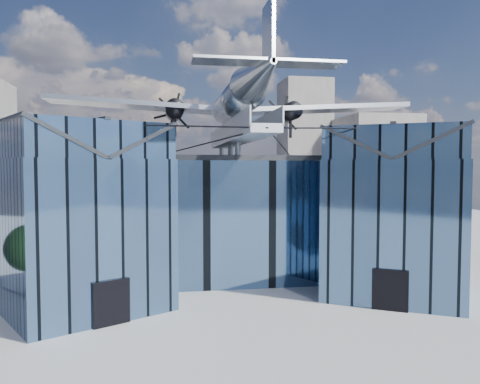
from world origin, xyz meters
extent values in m
plane|color=gray|center=(0.00, 0.00, 0.00)|extent=(120.00, 120.00, 0.00)
cube|color=#45668D|center=(0.00, 9.00, 4.75)|extent=(28.00, 14.00, 9.50)
cube|color=#222529|center=(0.00, 9.00, 9.70)|extent=(28.00, 14.00, 0.40)
cube|color=#45668D|center=(-10.50, -1.00, 4.75)|extent=(11.79, 11.43, 9.50)
cube|color=#45668D|center=(-10.50, -1.00, 10.60)|extent=(11.56, 11.20, 2.20)
cube|color=#222529|center=(-12.45, -2.12, 10.60)|extent=(7.98, 9.23, 2.40)
cube|color=#222529|center=(-8.55, 0.12, 10.60)|extent=(7.98, 9.23, 2.40)
cube|color=#222529|center=(-10.50, -1.00, 11.75)|extent=(4.30, 7.10, 0.18)
cube|color=black|center=(-8.48, -4.51, 1.30)|extent=(2.03, 1.32, 2.60)
cube|color=black|center=(-6.60, 1.25, 4.75)|extent=(0.34, 0.34, 9.50)
cube|color=#45668D|center=(10.50, -1.00, 4.75)|extent=(11.79, 11.43, 9.50)
cube|color=#45668D|center=(10.50, -1.00, 10.60)|extent=(11.56, 11.20, 2.20)
cube|color=#222529|center=(8.55, 0.12, 10.60)|extent=(7.98, 9.23, 2.40)
cube|color=#222529|center=(12.45, -2.12, 10.60)|extent=(7.98, 9.23, 2.40)
cube|color=#222529|center=(10.50, -1.00, 11.75)|extent=(4.30, 7.10, 0.18)
cube|color=black|center=(8.48, -4.51, 1.30)|extent=(2.03, 1.32, 2.60)
cube|color=black|center=(6.60, 1.25, 4.75)|extent=(0.34, 0.34, 9.50)
cube|color=#90959C|center=(0.00, 3.50, 11.10)|extent=(1.80, 21.00, 0.50)
cube|color=#90959C|center=(-0.90, 3.50, 11.75)|extent=(0.08, 21.00, 1.10)
cube|color=#90959C|center=(0.90, 3.50, 11.75)|extent=(0.08, 21.00, 1.10)
cylinder|color=#90959C|center=(0.00, 13.00, 10.43)|extent=(0.44, 0.44, 1.35)
cylinder|color=#90959C|center=(0.00, 7.00, 10.43)|extent=(0.44, 0.44, 1.35)
cylinder|color=#90959C|center=(0.00, 3.00, 10.43)|extent=(0.44, 0.44, 1.35)
cylinder|color=#90959C|center=(0.00, 4.00, 12.05)|extent=(0.70, 0.70, 1.40)
cylinder|color=black|center=(-5.25, -4.00, 11.40)|extent=(10.55, 6.08, 0.69)
cylinder|color=black|center=(5.25, -4.00, 11.40)|extent=(10.55, 6.08, 0.69)
cylinder|color=black|center=(-3.00, 1.50, 10.55)|extent=(6.09, 17.04, 1.19)
cylinder|color=black|center=(3.00, 1.50, 10.55)|extent=(6.09, 17.04, 1.19)
cylinder|color=#A5ABB2|center=(0.00, 4.00, 14.00)|extent=(2.50, 11.00, 2.50)
sphere|color=#A5ABB2|center=(0.00, 9.50, 14.00)|extent=(2.50, 2.50, 2.50)
cube|color=black|center=(0.00, 8.50, 14.69)|extent=(1.60, 1.40, 0.50)
cone|color=#A5ABB2|center=(0.00, -5.00, 14.30)|extent=(2.50, 7.00, 2.50)
cube|color=#A5ABB2|center=(0.00, -7.30, 15.90)|extent=(0.18, 2.40, 3.40)
cube|color=#A5ABB2|center=(0.00, -7.20, 14.50)|extent=(8.00, 1.80, 0.14)
cube|color=#A5ABB2|center=(-7.00, 5.00, 13.70)|extent=(14.00, 3.20, 1.08)
cylinder|color=black|center=(-4.60, 5.60, 13.45)|extent=(1.44, 3.20, 1.44)
cone|color=black|center=(-4.60, 7.40, 13.45)|extent=(0.70, 0.70, 0.70)
cube|color=black|center=(-4.60, 7.55, 13.45)|extent=(1.05, 0.06, 3.33)
cube|color=black|center=(-4.60, 7.55, 13.45)|extent=(2.53, 0.06, 2.53)
cube|color=black|center=(-4.60, 7.55, 13.45)|extent=(3.33, 0.06, 1.05)
cylinder|color=black|center=(-4.60, 5.00, 12.22)|extent=(0.24, 0.24, 1.75)
cube|color=#A5ABB2|center=(7.00, 5.00, 13.70)|extent=(14.00, 3.20, 1.08)
cylinder|color=black|center=(4.60, 5.60, 13.45)|extent=(1.44, 3.20, 1.44)
cone|color=black|center=(4.60, 7.40, 13.45)|extent=(0.70, 0.70, 0.70)
cube|color=black|center=(4.60, 7.55, 13.45)|extent=(1.05, 0.06, 3.33)
cube|color=black|center=(4.60, 7.55, 13.45)|extent=(2.53, 0.06, 2.53)
cube|color=black|center=(4.60, 7.55, 13.45)|extent=(3.33, 0.06, 1.05)
cylinder|color=black|center=(4.60, 5.00, 12.22)|extent=(0.24, 0.24, 1.75)
cube|color=gray|center=(32.00, 48.00, 9.00)|extent=(12.00, 14.00, 18.00)
cube|color=gray|center=(-20.00, 55.00, 7.00)|extent=(14.00, 10.00, 14.00)
cube|color=gray|center=(22.00, 58.00, 13.00)|extent=(9.00, 9.00, 26.00)
cylinder|color=black|center=(23.74, 14.63, 1.36)|extent=(0.45, 0.45, 2.71)
sphere|color=#234418|center=(23.74, 14.63, 3.78)|extent=(4.24, 4.24, 3.55)
camera|label=1|loc=(-5.45, -31.51, 8.98)|focal=35.00mm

